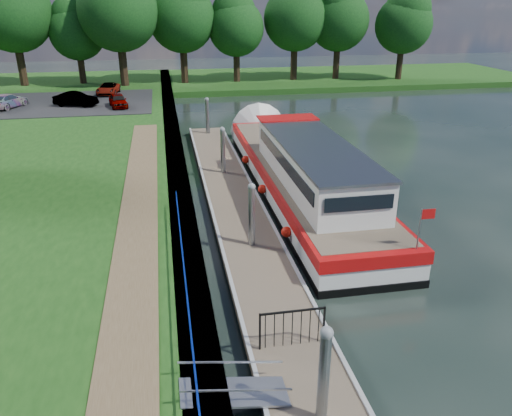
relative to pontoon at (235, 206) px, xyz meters
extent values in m
plane|color=black|center=(0.00, -13.00, -0.18)|extent=(160.00, 160.00, 0.00)
cube|color=#473D2D|center=(-2.55, 2.00, 0.20)|extent=(1.10, 90.00, 0.78)
cube|color=#194313|center=(12.00, 39.00, 0.12)|extent=(60.00, 18.00, 0.60)
cube|color=brown|center=(-4.40, -5.00, 0.62)|extent=(1.60, 40.00, 0.05)
cube|color=black|center=(-11.00, 25.00, 0.62)|extent=(14.00, 12.00, 0.06)
cube|color=#0C2DBF|center=(-2.75, -10.00, 1.29)|extent=(0.04, 18.00, 0.04)
cube|color=#0C2DBF|center=(-2.75, -10.00, 0.94)|extent=(0.03, 18.00, 0.03)
cylinder|color=#0C2DBF|center=(-2.75, -13.00, 0.95)|extent=(0.04, 0.04, 0.72)
cylinder|color=#0C2DBF|center=(-2.75, -11.00, 0.95)|extent=(0.04, 0.04, 0.72)
cylinder|color=#0C2DBF|center=(-2.75, -9.00, 0.95)|extent=(0.04, 0.04, 0.72)
cylinder|color=#0C2DBF|center=(-2.75, -7.00, 0.95)|extent=(0.04, 0.04, 0.72)
cylinder|color=#0C2DBF|center=(-2.75, -5.00, 0.95)|extent=(0.04, 0.04, 0.72)
cylinder|color=#0C2DBF|center=(-2.75, -3.00, 0.95)|extent=(0.04, 0.04, 0.72)
cylinder|color=#0C2DBF|center=(-2.75, -1.00, 0.95)|extent=(0.04, 0.04, 0.72)
cube|color=brown|center=(0.00, 0.00, 0.10)|extent=(2.50, 30.00, 0.24)
cube|color=#9EA0A3|center=(0.00, -12.00, -0.13)|extent=(2.30, 5.00, 0.30)
cube|color=#9EA0A3|center=(0.00, -4.00, -0.13)|extent=(2.30, 5.00, 0.30)
cube|color=#9EA0A3|center=(0.00, 4.00, -0.13)|extent=(2.30, 5.00, 0.30)
cube|color=#9EA0A3|center=(0.00, 12.00, -0.13)|extent=(2.30, 5.00, 0.30)
cube|color=#9EA0A3|center=(1.19, 0.00, 0.25)|extent=(0.12, 30.00, 0.06)
cube|color=#9EA0A3|center=(-1.19, 0.00, 0.25)|extent=(0.12, 30.00, 0.06)
cylinder|color=gray|center=(0.00, -13.50, 0.92)|extent=(0.26, 0.26, 3.40)
sphere|color=gray|center=(0.00, -13.50, 2.62)|extent=(0.30, 0.30, 0.30)
cylinder|color=gray|center=(0.00, -4.50, 0.92)|extent=(0.26, 0.26, 3.40)
sphere|color=gray|center=(0.00, -4.50, 2.62)|extent=(0.30, 0.30, 0.30)
cylinder|color=gray|center=(0.00, 4.50, 0.92)|extent=(0.26, 0.26, 3.40)
sphere|color=gray|center=(0.00, 4.50, 2.62)|extent=(0.30, 0.30, 0.30)
cylinder|color=gray|center=(0.00, 13.50, 0.92)|extent=(0.26, 0.26, 3.40)
sphere|color=gray|center=(0.00, 13.50, 2.62)|extent=(0.30, 0.30, 0.30)
cube|color=#A5A8AD|center=(-1.85, -12.50, 0.42)|extent=(2.58, 1.00, 0.43)
cube|color=#A5A8AD|center=(-1.85, -12.98, 0.92)|extent=(2.58, 0.04, 0.41)
cube|color=#A5A8AD|center=(-1.85, -12.02, 0.92)|extent=(2.58, 0.04, 0.41)
cube|color=black|center=(-0.90, -10.80, 0.80)|extent=(0.05, 0.05, 1.15)
cube|color=black|center=(0.90, -10.80, 0.80)|extent=(0.05, 0.05, 1.15)
cube|color=black|center=(0.00, -10.80, 1.34)|extent=(1.85, 0.05, 0.05)
cube|color=black|center=(-0.75, -10.80, 0.80)|extent=(0.02, 0.02, 1.10)
cube|color=black|center=(-0.50, -10.80, 0.80)|extent=(0.02, 0.02, 1.10)
cube|color=black|center=(-0.25, -10.80, 0.80)|extent=(0.02, 0.02, 1.10)
cube|color=black|center=(0.00, -10.80, 0.80)|extent=(0.02, 0.02, 1.10)
cube|color=black|center=(0.25, -10.80, 0.80)|extent=(0.02, 0.02, 1.10)
cube|color=black|center=(0.50, -10.80, 0.80)|extent=(0.02, 0.02, 1.10)
cube|color=black|center=(0.75, -10.80, 0.80)|extent=(0.02, 0.02, 1.10)
cube|color=black|center=(3.60, 1.84, -0.16)|extent=(4.00, 20.00, 0.55)
cube|color=silver|center=(3.60, 1.84, 0.44)|extent=(3.96, 19.90, 0.65)
cube|color=#AF0C0C|center=(3.60, 1.84, 1.00)|extent=(4.04, 20.00, 0.48)
cube|color=brown|center=(3.60, 1.84, 1.24)|extent=(3.68, 19.20, 0.04)
cone|color=silver|center=(3.60, 12.24, 0.37)|extent=(4.00, 1.50, 4.00)
cube|color=silver|center=(3.60, -0.66, 2.12)|extent=(3.00, 11.00, 1.75)
cube|color=gray|center=(3.60, -0.66, 3.04)|extent=(3.10, 11.20, 0.10)
cube|color=black|center=(2.08, -0.66, 2.37)|extent=(0.04, 10.00, 0.55)
cube|color=black|center=(5.12, -0.66, 2.37)|extent=(0.04, 10.00, 0.55)
cube|color=black|center=(3.60, 4.89, 2.37)|extent=(2.60, 0.04, 0.55)
cube|color=black|center=(3.60, -6.21, 2.37)|extent=(2.60, 0.04, 0.55)
cube|color=#AF0C0C|center=(3.60, 4.54, 3.12)|extent=(3.20, 1.60, 0.06)
cylinder|color=gray|center=(5.10, -7.86, 1.97)|extent=(0.05, 0.05, 1.50)
cube|color=#AF0C0C|center=(5.35, -7.86, 2.52)|extent=(0.50, 0.02, 0.35)
sphere|color=red|center=(1.48, -4.16, 0.47)|extent=(0.44, 0.44, 0.44)
sphere|color=red|center=(1.48, 0.84, 0.47)|extent=(0.44, 0.44, 0.44)
sphere|color=red|center=(1.48, 5.84, 0.47)|extent=(0.44, 0.44, 0.44)
imported|color=#594C47|center=(2.40, -4.38, 2.12)|extent=(0.63, 0.74, 1.72)
cylinder|color=#332316|center=(-17.49, 36.36, 2.52)|extent=(0.83, 0.83, 4.21)
sphere|color=#103513|center=(-17.49, 36.36, 7.90)|extent=(7.95, 7.95, 7.95)
cylinder|color=#332316|center=(-11.50, 36.87, 1.97)|extent=(0.70, 0.70, 3.10)
sphere|color=#103513|center=(-11.50, 36.87, 5.92)|extent=(5.85, 5.85, 5.85)
sphere|color=#103513|center=(-11.67, 37.04, 7.39)|extent=(4.65, 4.65, 4.65)
cylinder|color=#332316|center=(-6.89, 34.36, 2.56)|extent=(0.84, 0.84, 4.29)
sphere|color=#103513|center=(-6.89, 34.36, 8.04)|extent=(8.10, 8.10, 8.10)
cylinder|color=#332316|center=(-0.41, 36.36, 2.33)|extent=(0.79, 0.79, 3.83)
sphere|color=#103513|center=(-0.41, 36.36, 7.23)|extent=(7.24, 7.24, 7.24)
sphere|color=#103513|center=(-0.22, 36.13, 9.04)|extent=(5.75, 5.75, 5.75)
cylinder|color=#332316|center=(5.49, 36.09, 2.05)|extent=(0.72, 0.72, 3.26)
sphere|color=#103513|center=(5.49, 36.09, 6.21)|extent=(6.16, 6.16, 6.16)
sphere|color=#103513|center=(5.30, 36.34, 7.75)|extent=(4.89, 4.89, 4.89)
cylinder|color=#332316|center=(12.25, 36.38, 2.30)|extent=(0.78, 0.78, 3.77)
sphere|color=#103513|center=(12.25, 36.38, 7.12)|extent=(7.13, 7.13, 7.13)
sphere|color=#103513|center=(12.38, 36.62, 8.91)|extent=(5.66, 5.66, 5.66)
cylinder|color=#332316|center=(17.42, 36.40, 2.24)|extent=(0.77, 0.77, 3.65)
sphere|color=#103513|center=(17.42, 36.40, 6.90)|extent=(6.89, 6.89, 6.89)
sphere|color=#103513|center=(17.07, 36.41, 8.63)|extent=(5.47, 5.47, 5.47)
cylinder|color=#332316|center=(24.52, 34.52, 2.12)|extent=(0.74, 0.74, 3.41)
sphere|color=#103513|center=(24.52, 34.52, 6.47)|extent=(6.43, 6.43, 6.43)
sphere|color=#103513|center=(24.75, 34.30, 8.08)|extent=(5.11, 5.11, 5.11)
imported|color=#999999|center=(-6.77, 22.14, 1.21)|extent=(1.93, 3.47, 1.12)
imported|color=#999999|center=(-10.35, 23.22, 1.25)|extent=(3.86, 2.41, 1.20)
imported|color=#999999|center=(-15.90, 23.52, 1.24)|extent=(3.00, 4.34, 1.17)
imported|color=#999999|center=(-8.13, 28.71, 1.18)|extent=(2.18, 3.99, 1.06)
camera|label=1|loc=(-3.04, -21.71, 9.07)|focal=35.00mm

